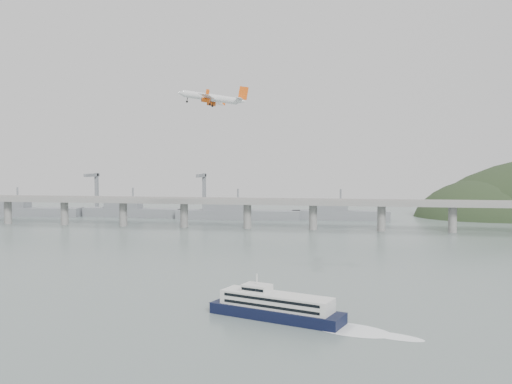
# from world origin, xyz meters

# --- Properties ---
(ground) EXTENTS (900.00, 900.00, 0.00)m
(ground) POSITION_xyz_m (0.00, 0.00, 0.00)
(ground) COLOR slate
(ground) RESTS_ON ground
(bridge) EXTENTS (800.00, 22.00, 23.90)m
(bridge) POSITION_xyz_m (-1.15, 200.00, 17.65)
(bridge) COLOR gray
(bridge) RESTS_ON ground
(distant_fleet) EXTENTS (453.00, 60.90, 40.00)m
(distant_fleet) POSITION_xyz_m (-155.36, 265.08, 6.22)
(distant_fleet) COLOR slate
(distant_fleet) RESTS_ON ground
(ferry) EXTENTS (70.81, 31.51, 13.87)m
(ferry) POSITION_xyz_m (20.88, -33.56, 3.76)
(ferry) COLOR black
(ferry) RESTS_ON ground
(airliner) EXTENTS (42.66, 38.59, 11.44)m
(airliner) POSITION_xyz_m (-32.55, 99.40, 87.32)
(airliner) COLOR silver
(airliner) RESTS_ON ground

